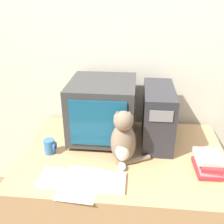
% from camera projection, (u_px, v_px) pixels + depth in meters
% --- Properties ---
extents(wall_back, '(7.00, 0.05, 2.50)m').
position_uv_depth(wall_back, '(129.00, 54.00, 1.98)').
color(wall_back, beige).
rests_on(wall_back, ground_plane).
extents(desk, '(1.34, 0.93, 0.71)m').
position_uv_depth(desk, '(123.00, 194.00, 1.89)').
color(desk, tan).
rests_on(desk, ground_plane).
extents(crt_monitor, '(0.45, 0.47, 0.42)m').
position_uv_depth(crt_monitor, '(103.00, 109.00, 1.85)').
color(crt_monitor, '#333333').
rests_on(crt_monitor, desk).
extents(computer_tower, '(0.20, 0.47, 0.39)m').
position_uv_depth(computer_tower, '(158.00, 115.00, 1.80)').
color(computer_tower, '#28282D').
rests_on(computer_tower, desk).
extents(keyboard, '(0.49, 0.18, 0.02)m').
position_uv_depth(keyboard, '(82.00, 180.00, 1.48)').
color(keyboard, silver).
rests_on(keyboard, desk).
extents(cat, '(0.26, 0.21, 0.36)m').
position_uv_depth(cat, '(123.00, 140.00, 1.58)').
color(cat, '#7A6651').
rests_on(cat, desk).
extents(book_stack, '(0.16, 0.21, 0.11)m').
position_uv_depth(book_stack, '(208.00, 163.00, 1.55)').
color(book_stack, red).
rests_on(book_stack, desk).
extents(pen, '(0.12, 0.07, 0.01)m').
position_uv_depth(pen, '(64.00, 171.00, 1.56)').
color(pen, navy).
rests_on(pen, desk).
extents(paper_sheet, '(0.23, 0.31, 0.00)m').
position_uv_depth(paper_sheet, '(80.00, 183.00, 1.46)').
color(paper_sheet, white).
rests_on(paper_sheet, desk).
extents(mug, '(0.08, 0.07, 0.10)m').
position_uv_depth(mug, '(50.00, 146.00, 1.72)').
color(mug, '#33669E').
rests_on(mug, desk).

